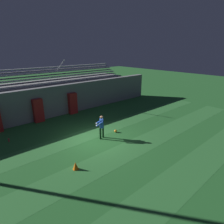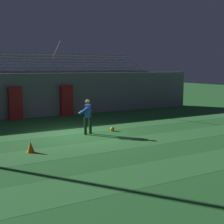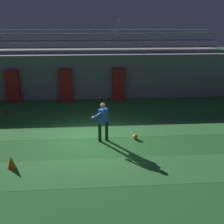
{
  "view_description": "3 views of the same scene",
  "coord_description": "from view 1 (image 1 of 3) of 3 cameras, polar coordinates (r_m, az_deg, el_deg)",
  "views": [
    {
      "loc": [
        -6.86,
        -9.42,
        5.97
      ],
      "look_at": [
        2.11,
        0.78,
        1.35
      ],
      "focal_mm": 30.0,
      "sensor_mm": 36.0,
      "label": 1
    },
    {
      "loc": [
        -5.69,
        -13.35,
        3.16
      ],
      "look_at": [
        1.53,
        -0.43,
        1.04
      ],
      "focal_mm": 50.0,
      "sensor_mm": 36.0,
      "label": 2
    },
    {
      "loc": [
        0.06,
        -10.1,
        4.81
      ],
      "look_at": [
        0.81,
        0.16,
        1.2
      ],
      "focal_mm": 42.0,
      "sensor_mm": 36.0,
      "label": 3
    }
  ],
  "objects": [
    {
      "name": "back_wall",
      "position": [
        17.92,
        -17.43,
        3.15
      ],
      "size": [
        24.0,
        0.6,
        2.8
      ],
      "primitive_type": "cube",
      "color": "gray",
      "rests_on": "ground"
    },
    {
      "name": "padding_pillar_gate_left",
      "position": [
        16.97,
        -21.56,
        0.39
      ],
      "size": [
        0.79,
        0.44,
        1.99
      ],
      "primitive_type": "cube",
      "color": "#B21E1E",
      "rests_on": "ground"
    },
    {
      "name": "turf_stripe_far",
      "position": [
        13.91,
        -7.47,
        -6.79
      ],
      "size": [
        28.0,
        1.78,
        0.01
      ],
      "primitive_type": "cube",
      "color": "#337A38",
      "rests_on": "ground"
    },
    {
      "name": "traffic_cone",
      "position": [
        10.25,
        -11.04,
        -15.79
      ],
      "size": [
        0.3,
        0.3,
        0.42
      ],
      "primitive_type": "cone",
      "color": "orange",
      "rests_on": "ground"
    },
    {
      "name": "ground_plane",
      "position": [
        13.09,
        -4.73,
        -8.41
      ],
      "size": [
        80.0,
        80.0,
        0.0
      ],
      "primitive_type": "plane",
      "color": "#286B2D"
    },
    {
      "name": "turf_stripe_near",
      "position": [
        9.71,
        18.52,
        -20.26
      ],
      "size": [
        28.0,
        1.78,
        0.01
      ],
      "primitive_type": "cube",
      "color": "#337A38",
      "rests_on": "ground"
    },
    {
      "name": "soccer_ball",
      "position": [
        14.08,
        1.11,
        -5.81
      ],
      "size": [
        0.22,
        0.22,
        0.22
      ],
      "primitive_type": "sphere",
      "color": "orange",
      "rests_on": "ground"
    },
    {
      "name": "water_bottle",
      "position": [
        14.51,
        -28.94,
        -7.5
      ],
      "size": [
        0.07,
        0.07,
        0.24
      ],
      "primitive_type": "cylinder",
      "color": "red",
      "rests_on": "ground"
    },
    {
      "name": "goalkeeper",
      "position": [
        12.89,
        -3.28,
        -4.15
      ],
      "size": [
        0.72,
        0.74,
        1.67
      ],
      "color": "#143319",
      "rests_on": "ground"
    },
    {
      "name": "padding_pillar_gate_right",
      "position": [
        18.26,
        -11.89,
        2.57
      ],
      "size": [
        0.79,
        0.44,
        1.99
      ],
      "primitive_type": "cube",
      "color": "#B21E1E",
      "rests_on": "ground"
    },
    {
      "name": "bleacher_stand",
      "position": [
        19.69,
        -19.88,
        4.55
      ],
      "size": [
        18.0,
        3.35,
        5.03
      ],
      "color": "gray",
      "rests_on": "ground"
    },
    {
      "name": "turf_stripe_mid",
      "position": [
        11.46,
        2.81,
        -12.63
      ],
      "size": [
        28.0,
        1.78,
        0.01
      ],
      "primitive_type": "cube",
      "color": "#337A38",
      "rests_on": "ground"
    }
  ]
}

